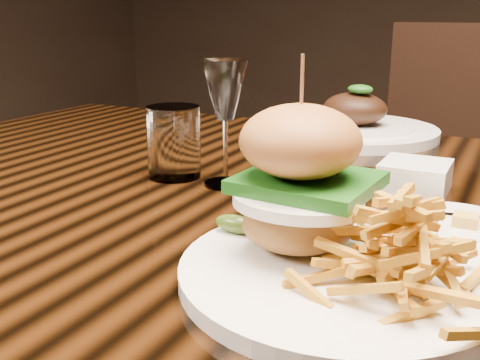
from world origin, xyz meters
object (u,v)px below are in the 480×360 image
at_px(dining_table, 333,250).
at_px(chair_far, 451,181).
at_px(wine_glass, 225,95).
at_px(far_dish, 354,126).
at_px(burger_plate, 341,224).

xyz_separation_m(dining_table, chair_far, (0.05, 0.89, -0.13)).
bearing_deg(dining_table, wine_glass, -170.87).
bearing_deg(far_dish, wine_glass, -99.34).
bearing_deg(wine_glass, far_dish, 80.66).
xyz_separation_m(burger_plate, far_dish, (-0.16, 0.60, -0.03)).
bearing_deg(far_dish, chair_far, 75.93).
xyz_separation_m(dining_table, burger_plate, (0.08, -0.23, 0.13)).
xyz_separation_m(wine_glass, far_dish, (0.06, 0.39, -0.10)).
height_order(burger_plate, wine_glass, burger_plate).
height_order(dining_table, burger_plate, burger_plate).
relative_size(far_dish, chair_far, 0.33).
relative_size(dining_table, wine_glass, 9.54).
relative_size(wine_glass, chair_far, 0.18).
bearing_deg(burger_plate, chair_far, 107.70).
distance_m(wine_glass, chair_far, 0.99).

